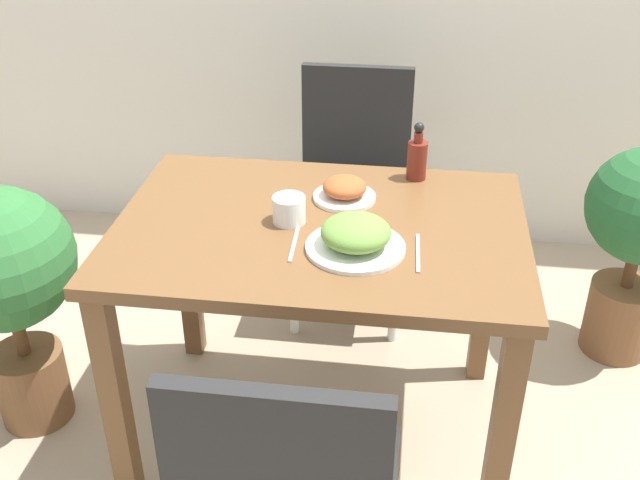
{
  "coord_description": "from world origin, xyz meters",
  "views": [
    {
      "loc": [
        0.23,
        -1.71,
        1.7
      ],
      "look_at": [
        0.0,
        0.0,
        0.69
      ],
      "focal_mm": 42.0,
      "sensor_mm": 36.0,
      "label": 1
    }
  ],
  "objects_px": {
    "drink_cup": "(289,209)",
    "potted_plant_left": "(6,279)",
    "sauce_bottle": "(417,158)",
    "potted_plant_right": "(640,230)",
    "food_plate": "(356,236)",
    "side_plate": "(344,190)",
    "chair_far": "(353,180)"
  },
  "relations": [
    {
      "from": "drink_cup",
      "to": "potted_plant_left",
      "type": "relative_size",
      "value": 0.11
    },
    {
      "from": "side_plate",
      "to": "potted_plant_right",
      "type": "bearing_deg",
      "value": 22.61
    },
    {
      "from": "chair_far",
      "to": "potted_plant_right",
      "type": "xyz_separation_m",
      "value": [
        0.97,
        -0.2,
        -0.02
      ]
    },
    {
      "from": "chair_far",
      "to": "drink_cup",
      "type": "distance_m",
      "value": 0.79
    },
    {
      "from": "chair_far",
      "to": "food_plate",
      "type": "height_order",
      "value": "chair_far"
    },
    {
      "from": "chair_far",
      "to": "sauce_bottle",
      "type": "bearing_deg",
      "value": -62.63
    },
    {
      "from": "drink_cup",
      "to": "potted_plant_left",
      "type": "distance_m",
      "value": 0.86
    },
    {
      "from": "side_plate",
      "to": "potted_plant_right",
      "type": "distance_m",
      "value": 1.05
    },
    {
      "from": "chair_far",
      "to": "food_plate",
      "type": "bearing_deg",
      "value": -84.41
    },
    {
      "from": "sauce_bottle",
      "to": "side_plate",
      "type": "bearing_deg",
      "value": -140.28
    },
    {
      "from": "chair_far",
      "to": "potted_plant_right",
      "type": "distance_m",
      "value": 0.99
    },
    {
      "from": "potted_plant_left",
      "to": "potted_plant_right",
      "type": "height_order",
      "value": "potted_plant_left"
    },
    {
      "from": "chair_far",
      "to": "food_plate",
      "type": "relative_size",
      "value": 3.6
    },
    {
      "from": "sauce_bottle",
      "to": "potted_plant_right",
      "type": "bearing_deg",
      "value": 17.12
    },
    {
      "from": "potted_plant_left",
      "to": "food_plate",
      "type": "bearing_deg",
      "value": -3.61
    },
    {
      "from": "sauce_bottle",
      "to": "drink_cup",
      "type": "bearing_deg",
      "value": -136.51
    },
    {
      "from": "potted_plant_right",
      "to": "drink_cup",
      "type": "bearing_deg",
      "value": -153.29
    },
    {
      "from": "potted_plant_left",
      "to": "potted_plant_right",
      "type": "xyz_separation_m",
      "value": [
        1.89,
        0.59,
        -0.03
      ]
    },
    {
      "from": "side_plate",
      "to": "food_plate",
      "type": "bearing_deg",
      "value": -78.17
    },
    {
      "from": "food_plate",
      "to": "side_plate",
      "type": "distance_m",
      "value": 0.27
    },
    {
      "from": "potted_plant_right",
      "to": "potted_plant_left",
      "type": "bearing_deg",
      "value": -162.54
    },
    {
      "from": "sauce_bottle",
      "to": "potted_plant_right",
      "type": "height_order",
      "value": "sauce_bottle"
    },
    {
      "from": "sauce_bottle",
      "to": "potted_plant_left",
      "type": "xyz_separation_m",
      "value": [
        -1.15,
        -0.37,
        -0.28
      ]
    },
    {
      "from": "sauce_bottle",
      "to": "potted_plant_left",
      "type": "height_order",
      "value": "sauce_bottle"
    },
    {
      "from": "drink_cup",
      "to": "potted_plant_left",
      "type": "bearing_deg",
      "value": -176.09
    },
    {
      "from": "chair_far",
      "to": "potted_plant_left",
      "type": "distance_m",
      "value": 1.22
    },
    {
      "from": "chair_far",
      "to": "potted_plant_left",
      "type": "relative_size",
      "value": 1.13
    },
    {
      "from": "potted_plant_left",
      "to": "chair_far",
      "type": "bearing_deg",
      "value": 40.81
    },
    {
      "from": "sauce_bottle",
      "to": "potted_plant_right",
      "type": "relative_size",
      "value": 0.23
    },
    {
      "from": "drink_cup",
      "to": "side_plate",
      "type": "bearing_deg",
      "value": 48.33
    },
    {
      "from": "drink_cup",
      "to": "sauce_bottle",
      "type": "distance_m",
      "value": 0.45
    },
    {
      "from": "potted_plant_left",
      "to": "sauce_bottle",
      "type": "bearing_deg",
      "value": 17.68
    }
  ]
}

